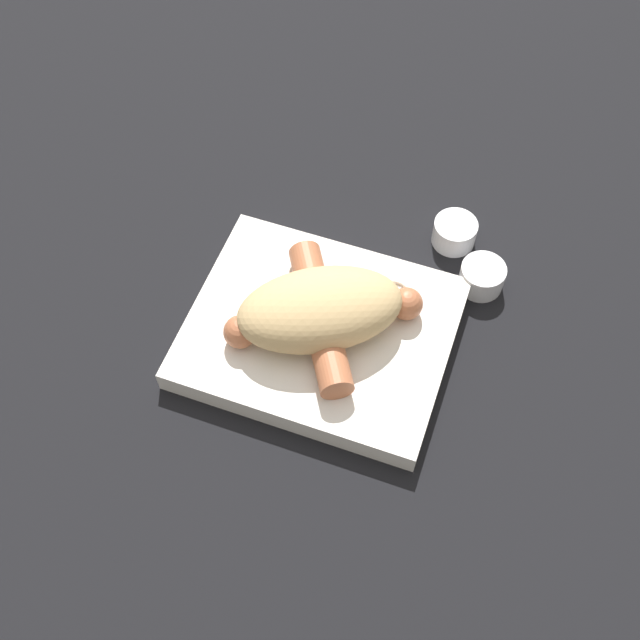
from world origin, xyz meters
TOP-DOWN VIEW (x-y plane):
  - ground_plane at (0.00, 0.00)m, footprint 3.00×3.00m
  - food_tray at (0.00, 0.00)m, footprint 0.23×0.19m
  - bread_roll at (-0.00, -0.00)m, footprint 0.17×0.15m
  - sausage at (0.00, 0.00)m, footprint 0.16×0.14m
  - pickled_veggies at (0.04, 0.04)m, footprint 0.05×0.06m
  - condiment_cup_near at (0.12, 0.11)m, footprint 0.04×0.04m
  - condiment_cup_far at (0.09, 0.15)m, footprint 0.04×0.04m

SIDE VIEW (x-z plane):
  - ground_plane at x=0.00m, z-range 0.00..0.00m
  - condiment_cup_near at x=0.12m, z-range 0.00..0.02m
  - condiment_cup_far at x=0.09m, z-range 0.00..0.02m
  - food_tray at x=0.00m, z-range 0.00..0.02m
  - pickled_veggies at x=0.04m, z-range 0.02..0.03m
  - sausage at x=0.00m, z-range 0.02..0.05m
  - bread_roll at x=0.00m, z-range 0.02..0.08m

